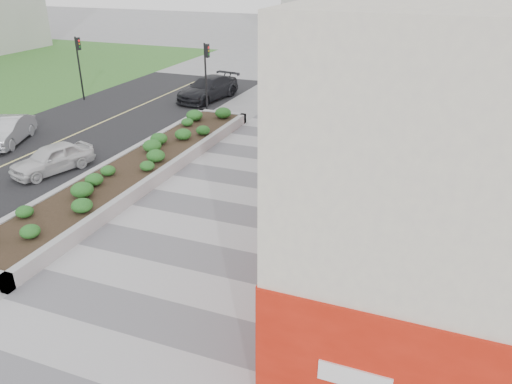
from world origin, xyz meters
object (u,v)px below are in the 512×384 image
car_silver (7,131)px  traffic_signal_near (206,67)px  car_dark (208,88)px  car_white (52,158)px  planter (139,165)px  skateboarder (286,175)px  traffic_signal_far (79,59)px

car_silver → traffic_signal_near: bearing=32.1°
car_dark → car_silver: bearing=-104.8°
car_white → car_dark: car_dark is taller
planter → car_silver: size_ratio=4.39×
car_silver → car_dark: bearing=43.3°
car_silver → car_dark: car_dark is taller
planter → traffic_signal_near: bearing=99.3°
skateboarder → car_dark: (-9.66, 12.37, 0.10)m
traffic_signal_far → car_white: 13.41m
traffic_signal_far → skateboarder: 19.97m
car_white → skateboarder: bearing=28.3°
planter → car_silver: 8.72m
traffic_signal_near → car_white: bearing=-99.9°
traffic_signal_near → car_white: 12.00m
traffic_signal_far → planter: bearing=-42.5°
car_silver → car_dark: 13.30m
car_silver → car_dark: size_ratio=0.78×
car_white → car_dark: (0.77, 14.28, 0.13)m
skateboarder → car_dark: bearing=142.7°
traffic_signal_far → car_white: traffic_signal_far is taller
traffic_signal_near → skateboarder: traffic_signal_near is taller
traffic_signal_near → car_silver: size_ratio=1.02×
traffic_signal_near → car_dark: traffic_signal_near is taller
skateboarder → car_silver: bearing=-166.5°
skateboarder → car_white: bearing=-154.9°
planter → car_dark: bearing=102.9°
traffic_signal_near → traffic_signal_far: (-9.20, -0.50, 0.00)m
traffic_signal_near → car_silver: traffic_signal_near is taller
skateboarder → traffic_signal_near: bearing=145.5°
traffic_signal_near → planter: bearing=-80.7°
planter → skateboarder: (6.66, 0.77, 0.25)m
planter → car_dark: size_ratio=3.41×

